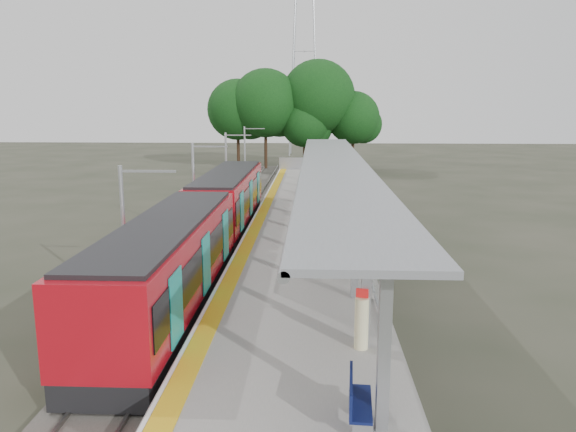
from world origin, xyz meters
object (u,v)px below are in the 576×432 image
(bench_mid, at_px, (353,227))
(info_pillar_near, at_px, (361,323))
(bench_far, at_px, (328,188))
(train, at_px, (206,223))
(bench_near, at_px, (356,399))
(info_pillar_far, at_px, (333,211))
(litter_bin, at_px, (349,249))

(bench_mid, height_order, info_pillar_near, info_pillar_near)
(bench_mid, distance_m, bench_far, 13.95)
(train, height_order, info_pillar_near, train)
(bench_near, height_order, bench_mid, bench_mid)
(train, bearing_deg, info_pillar_far, 35.71)
(bench_far, bearing_deg, info_pillar_far, -97.19)
(bench_far, bearing_deg, bench_near, -97.70)
(info_pillar_near, relative_size, info_pillar_far, 0.88)
(info_pillar_near, bearing_deg, litter_bin, 106.76)
(bench_near, xyz_separation_m, info_pillar_far, (0.17, 19.45, 0.28))
(train, distance_m, info_pillar_far, 7.58)
(bench_mid, height_order, bench_far, bench_mid)
(bench_mid, xyz_separation_m, litter_bin, (-0.44, -3.68, -0.15))
(bench_mid, height_order, litter_bin, bench_mid)
(info_pillar_far, bearing_deg, litter_bin, -102.24)
(train, height_order, info_pillar_far, train)
(bench_mid, xyz_separation_m, info_pillar_far, (-0.87, 3.02, 0.23))
(bench_near, relative_size, litter_bin, 1.72)
(bench_mid, relative_size, info_pillar_near, 1.01)
(train, xyz_separation_m, bench_near, (5.98, -15.03, -0.50))
(litter_bin, bearing_deg, train, 160.89)
(info_pillar_far, bearing_deg, train, -160.20)
(info_pillar_near, height_order, litter_bin, info_pillar_near)
(train, height_order, bench_mid, train)
(bench_mid, bearing_deg, bench_far, 86.98)
(bench_near, xyz_separation_m, bench_mid, (1.04, 16.43, 0.05))
(info_pillar_far, height_order, litter_bin, info_pillar_far)
(train, distance_m, bench_far, 16.50)
(info_pillar_far, bearing_deg, info_pillar_near, -105.05)
(train, bearing_deg, litter_bin, -19.11)
(info_pillar_near, xyz_separation_m, info_pillar_far, (-0.24, 15.74, 0.10))
(bench_near, bearing_deg, bench_far, 93.66)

